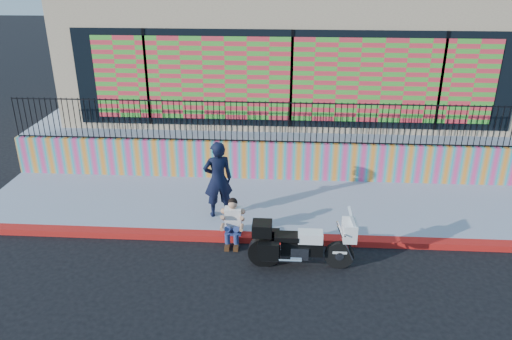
{
  "coord_description": "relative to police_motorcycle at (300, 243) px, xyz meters",
  "views": [
    {
      "loc": [
        -0.1,
        -10.02,
        6.15
      ],
      "look_at": [
        -0.83,
        1.2,
        1.28
      ],
      "focal_mm": 35.0,
      "sensor_mm": 36.0,
      "label": 1
    }
  ],
  "objects": [
    {
      "name": "police_motorcycle",
      "position": [
        0.0,
        0.0,
        0.0
      ],
      "size": [
        2.21,
        0.73,
        1.37
      ],
      "color": "black",
      "rests_on": "ground"
    },
    {
      "name": "sidewalk",
      "position": [
        -0.24,
        2.62,
        -0.5
      ],
      "size": [
        16.0,
        3.0,
        0.15
      ],
      "primitive_type": "cube",
      "color": "#929CAF",
      "rests_on": "ground"
    },
    {
      "name": "red_curb",
      "position": [
        -0.24,
        0.97,
        -0.5
      ],
      "size": [
        16.0,
        0.3,
        0.15
      ],
      "primitive_type": "cube",
      "color": "#B0240C",
      "rests_on": "ground"
    },
    {
      "name": "seated_man",
      "position": [
        -1.52,
        0.83,
        -0.13
      ],
      "size": [
        0.54,
        0.71,
        1.06
      ],
      "color": "navy",
      "rests_on": "ground"
    },
    {
      "name": "police_officer",
      "position": [
        -1.98,
        1.89,
        0.55
      ],
      "size": [
        0.82,
        0.66,
        1.94
      ],
      "primitive_type": "imported",
      "rotation": [
        0.0,
        0.0,
        3.45
      ],
      "color": "black",
      "rests_on": "sidewalk"
    },
    {
      "name": "metal_fence",
      "position": [
        -0.24,
        4.22,
        1.27
      ],
      "size": [
        15.8,
        0.04,
        1.2
      ],
      "primitive_type": null,
      "color": "black",
      "rests_on": "mural_wall"
    },
    {
      "name": "elevated_platform",
      "position": [
        -0.24,
        9.32,
        0.05
      ],
      "size": [
        16.0,
        10.0,
        1.25
      ],
      "primitive_type": "cube",
      "color": "#929CAF",
      "rests_on": "ground"
    },
    {
      "name": "mural_wall",
      "position": [
        -0.24,
        4.22,
        0.12
      ],
      "size": [
        16.0,
        0.2,
        1.1
      ],
      "primitive_type": "cube",
      "color": "#E93D81",
      "rests_on": "sidewalk"
    },
    {
      "name": "storefront_building",
      "position": [
        -0.24,
        9.1,
        2.67
      ],
      "size": [
        14.0,
        8.06,
        4.0
      ],
      "color": "tan",
      "rests_on": "elevated_platform"
    },
    {
      "name": "ground",
      "position": [
        -0.24,
        0.97,
        -0.58
      ],
      "size": [
        90.0,
        90.0,
        0.0
      ],
      "primitive_type": "plane",
      "color": "black",
      "rests_on": "ground"
    }
  ]
}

